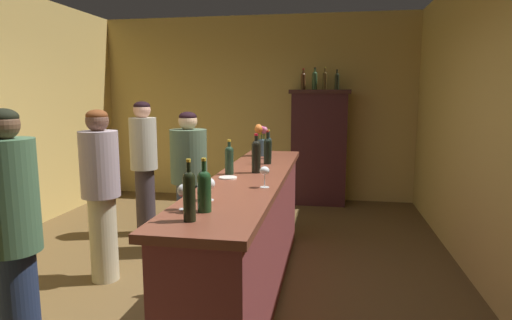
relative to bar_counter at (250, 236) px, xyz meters
name	(u,v)px	position (x,y,z in m)	size (l,w,h in m)	color
floor	(185,289)	(-0.58, 0.01, -0.52)	(9.14, 9.14, 0.00)	brown
wall_back	(256,108)	(-0.58, 3.59, 0.95)	(5.18, 0.12, 2.94)	tan
bar_counter	(250,236)	(0.00, 0.00, 0.00)	(0.57, 3.13, 1.04)	brown
display_cabinet	(319,145)	(0.47, 3.26, 0.40)	(0.91, 0.48, 1.77)	#39191D
wine_bottle_pinot	(204,189)	(-0.05, -1.12, 0.65)	(0.08, 0.08, 0.31)	#193A1C
wine_bottle_merlot	(229,159)	(-0.18, 0.03, 0.65)	(0.07, 0.07, 0.29)	#1F3725
wine_bottle_rose	(268,150)	(0.06, 0.62, 0.65)	(0.07, 0.07, 0.32)	black
wine_bottle_riesling	(189,194)	(-0.07, -1.31, 0.66)	(0.07, 0.07, 0.33)	black
wine_bottle_syrah	(256,155)	(0.03, 0.13, 0.67)	(0.08, 0.08, 0.33)	black
wine_bottle_chardonnay	(269,146)	(0.02, 0.95, 0.64)	(0.06, 0.06, 0.30)	#1D2D30
wine_glass_front	(265,172)	(0.19, -0.43, 0.63)	(0.07, 0.07, 0.15)	white
wine_glass_mid	(183,192)	(-0.18, -1.10, 0.62)	(0.07, 0.07, 0.15)	white
wine_glass_rear	(209,184)	(-0.10, -0.86, 0.62)	(0.08, 0.08, 0.14)	white
flower_arrangement	(261,140)	(-0.10, 1.15, 0.68)	(0.14, 0.16, 0.34)	#3A5566
cheese_plate	(228,178)	(-0.15, -0.15, 0.52)	(0.14, 0.14, 0.01)	white
display_bottle_left	(303,80)	(0.21, 3.26, 1.39)	(0.08, 0.08, 0.32)	#462915
display_bottle_midleft	(315,80)	(0.38, 3.26, 1.39)	(0.08, 0.08, 0.33)	#2D4A2B
display_bottle_center	(325,80)	(0.53, 3.26, 1.39)	(0.07, 0.07, 0.34)	#402E14
display_bottle_midright	(337,80)	(0.71, 3.26, 1.38)	(0.07, 0.07, 0.30)	black
patron_in_navy	(189,177)	(-0.84, 0.92, 0.30)	(0.39, 0.39, 1.52)	#2B354C
patron_redhead	(5,218)	(-1.51, -0.92, 0.35)	(0.34, 0.34, 1.57)	#506850
patron_in_grey	(13,237)	(-1.11, -1.33, 0.37)	(0.31, 0.31, 1.62)	#1F2C47
patron_by_cabinet	(144,161)	(-1.56, 1.38, 0.38)	(0.32, 0.32, 1.62)	#372D32
patron_near_entrance	(101,188)	(-1.37, 0.07, 0.34)	(0.34, 0.34, 1.57)	#B9B08C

